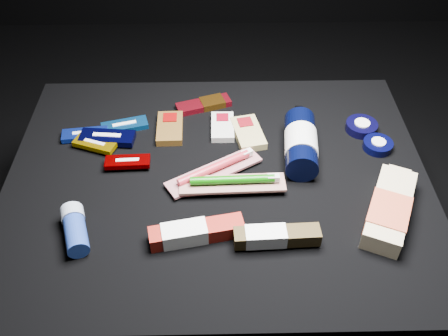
{
  "coord_description": "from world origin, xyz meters",
  "views": [
    {
      "loc": [
        -0.0,
        -0.82,
        1.22
      ],
      "look_at": [
        0.01,
        0.01,
        0.42
      ],
      "focal_mm": 40.0,
      "sensor_mm": 36.0,
      "label": 1
    }
  ],
  "objects_px": {
    "lotion_bottle": "(301,143)",
    "deodorant_stick": "(75,229)",
    "bodywash_bottle": "(389,210)",
    "toothpaste_carton_red": "(192,233)"
  },
  "relations": [
    {
      "from": "bodywash_bottle",
      "to": "toothpaste_carton_red",
      "type": "height_order",
      "value": "bodywash_bottle"
    },
    {
      "from": "toothpaste_carton_red",
      "to": "bodywash_bottle",
      "type": "bearing_deg",
      "value": -4.17
    },
    {
      "from": "lotion_bottle",
      "to": "bodywash_bottle",
      "type": "relative_size",
      "value": 1.03
    },
    {
      "from": "deodorant_stick",
      "to": "bodywash_bottle",
      "type": "bearing_deg",
      "value": -14.81
    },
    {
      "from": "lotion_bottle",
      "to": "deodorant_stick",
      "type": "xyz_separation_m",
      "value": [
        -0.49,
        -0.24,
        -0.02
      ]
    },
    {
      "from": "bodywash_bottle",
      "to": "toothpaste_carton_red",
      "type": "distance_m",
      "value": 0.42
    },
    {
      "from": "toothpaste_carton_red",
      "to": "lotion_bottle",
      "type": "bearing_deg",
      "value": 33.97
    },
    {
      "from": "lotion_bottle",
      "to": "deodorant_stick",
      "type": "relative_size",
      "value": 1.98
    },
    {
      "from": "deodorant_stick",
      "to": "toothpaste_carton_red",
      "type": "bearing_deg",
      "value": -20.69
    },
    {
      "from": "bodywash_bottle",
      "to": "toothpaste_carton_red",
      "type": "xyz_separation_m",
      "value": [
        -0.41,
        -0.05,
        -0.01
      ]
    }
  ]
}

